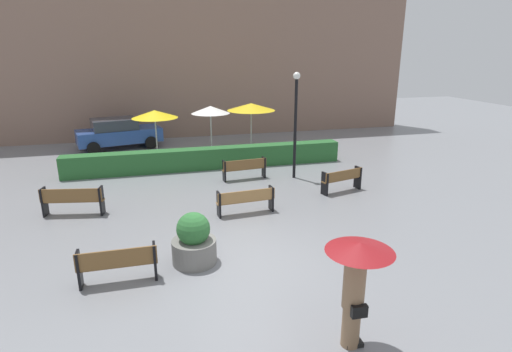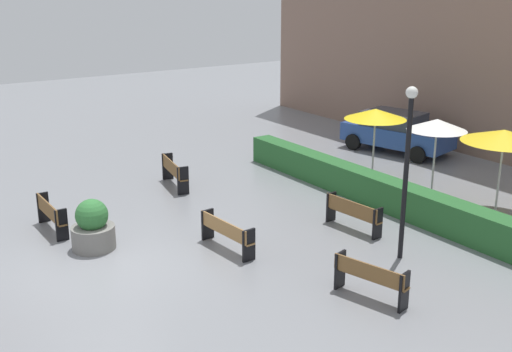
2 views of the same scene
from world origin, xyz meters
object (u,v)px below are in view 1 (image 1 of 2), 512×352
at_px(patio_umbrella_white, 210,110).
at_px(bench_far_left, 72,199).
at_px(bench_back_row, 245,167).
at_px(pedestrian_with_umbrella, 356,276).
at_px(bench_far_right, 342,179).
at_px(planter_pot, 194,242).
at_px(patio_umbrella_yellow, 155,114).
at_px(lamp_post, 296,115).
at_px(bench_mid_center, 246,199).
at_px(patio_umbrella_yellow_far, 251,107).
at_px(bench_near_left, 117,263).
at_px(parked_car, 118,133).

bearing_deg(patio_umbrella_white, bench_far_left, -130.64).
distance_m(bench_back_row, pedestrian_with_umbrella, 10.01).
height_order(bench_far_right, planter_pot, planter_pot).
bearing_deg(patio_umbrella_yellow, lamp_post, -38.47).
bearing_deg(patio_umbrella_white, bench_far_right, -58.94).
xyz_separation_m(bench_mid_center, bench_back_row, (0.78, 3.52, 0.02)).
height_order(bench_far_right, patio_umbrella_yellow_far, patio_umbrella_yellow_far).
height_order(bench_back_row, bench_far_right, bench_far_right).
bearing_deg(patio_umbrella_yellow_far, patio_umbrella_white, -169.92).
bearing_deg(lamp_post, patio_umbrella_yellow_far, 97.92).
relative_size(bench_near_left, bench_far_right, 1.02).
distance_m(bench_back_row, bench_near_left, 8.10).
bearing_deg(bench_mid_center, patio_umbrella_yellow_far, 74.76).
bearing_deg(bench_far_left, bench_mid_center, -13.36).
distance_m(bench_far_right, lamp_post, 3.13).
height_order(planter_pot, patio_umbrella_yellow_far, patio_umbrella_yellow_far).
bearing_deg(patio_umbrella_white, pedestrian_with_umbrella, -88.74).
bearing_deg(bench_far_right, lamp_post, 117.86).
relative_size(patio_umbrella_yellow, parked_car, 0.53).
bearing_deg(lamp_post, parked_car, 134.64).
xyz_separation_m(bench_mid_center, bench_far_left, (-5.29, 1.26, 0.06)).
xyz_separation_m(bench_back_row, patio_umbrella_white, (-0.71, 3.98, 1.77)).
height_order(lamp_post, patio_umbrella_yellow, lamp_post).
xyz_separation_m(bench_mid_center, patio_umbrella_yellow, (-2.50, 7.46, 1.69)).
height_order(lamp_post, parked_car, lamp_post).
height_order(bench_back_row, pedestrian_with_umbrella, pedestrian_with_umbrella).
relative_size(bench_mid_center, bench_near_left, 1.09).
xyz_separation_m(bench_near_left, patio_umbrella_yellow_far, (5.84, 11.11, 1.78)).
distance_m(bench_far_left, bench_near_left, 4.77).
relative_size(bench_near_left, pedestrian_with_umbrella, 0.84).
relative_size(bench_near_left, lamp_post, 0.41).
bearing_deg(lamp_post, bench_far_left, -166.09).
distance_m(pedestrian_with_umbrella, planter_pot, 4.47).
bearing_deg(planter_pot, patio_umbrella_yellow, 93.14).
relative_size(planter_pot, patio_umbrella_yellow, 0.55).
relative_size(bench_mid_center, patio_umbrella_yellow, 0.80).
xyz_separation_m(planter_pot, patio_umbrella_yellow_far, (4.09, 10.58, 1.74)).
bearing_deg(bench_back_row, bench_far_left, -159.55).
height_order(pedestrian_with_umbrella, patio_umbrella_yellow, patio_umbrella_yellow).
distance_m(bench_mid_center, bench_near_left, 4.91).
height_order(patio_umbrella_yellow, patio_umbrella_white, patio_umbrella_white).
bearing_deg(lamp_post, bench_back_row, 172.51).
xyz_separation_m(bench_far_right, planter_pot, (-5.84, -3.87, 0.05)).
bearing_deg(bench_far_left, bench_near_left, -70.48).
bearing_deg(patio_umbrella_white, bench_near_left, -109.33).
relative_size(bench_back_row, planter_pot, 1.39).
relative_size(bench_far_right, parked_car, 0.38).
distance_m(bench_far_left, pedestrian_with_umbrella, 9.59).
bearing_deg(bench_back_row, patio_umbrella_yellow, 129.81).
distance_m(bench_near_left, parked_car, 13.78).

